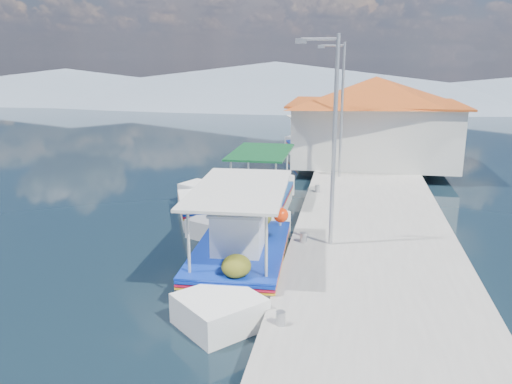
# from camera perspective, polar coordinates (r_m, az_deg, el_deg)

# --- Properties ---
(ground) EXTENTS (160.00, 160.00, 0.00)m
(ground) POSITION_cam_1_polar(r_m,az_deg,el_deg) (14.81, -10.56, -9.00)
(ground) COLOR black
(ground) RESTS_ON ground
(quay) EXTENTS (5.00, 44.00, 0.50)m
(quay) POSITION_cam_1_polar(r_m,az_deg,el_deg) (19.46, 12.52, -2.48)
(quay) COLOR #A8A59D
(quay) RESTS_ON ground
(bollards) EXTENTS (0.20, 17.20, 0.30)m
(bollards) POSITION_cam_1_polar(r_m,az_deg,el_deg) (18.65, 6.20, -1.68)
(bollards) COLOR #A5A8AD
(bollards) RESTS_ON quay
(main_caique) EXTENTS (2.70, 8.37, 2.76)m
(main_caique) POSITION_cam_1_polar(r_m,az_deg,el_deg) (14.59, -1.63, -6.85)
(main_caique) COLOR white
(main_caique) RESTS_ON ground
(caique_green_canopy) EXTENTS (2.14, 7.05, 2.64)m
(caique_green_canopy) POSITION_cam_1_polar(r_m,az_deg,el_deg) (20.37, 0.59, -0.92)
(caique_green_canopy) COLOR white
(caique_green_canopy) RESTS_ON ground
(caique_blue_hull) EXTENTS (3.18, 5.58, 1.07)m
(caique_blue_hull) POSITION_cam_1_polar(r_m,az_deg,el_deg) (19.58, -5.61, -1.97)
(caique_blue_hull) COLOR white
(caique_blue_hull) RESTS_ON ground
(caique_far) EXTENTS (3.59, 7.07, 2.59)m
(caique_far) POSITION_cam_1_polar(r_m,az_deg,el_deg) (31.29, 6.01, 4.71)
(caique_far) COLOR white
(caique_far) RESTS_ON ground
(harbor_building) EXTENTS (10.49, 10.49, 4.40)m
(harbor_building) POSITION_cam_1_polar(r_m,az_deg,el_deg) (27.80, 12.89, 7.94)
(harbor_building) COLOR silver
(harbor_building) RESTS_ON quay
(lamp_post_near) EXTENTS (1.21, 0.14, 6.00)m
(lamp_post_near) POSITION_cam_1_polar(r_m,az_deg,el_deg) (14.75, 8.31, 6.62)
(lamp_post_near) COLOR #A5A8AD
(lamp_post_near) RESTS_ON quay
(lamp_post_far) EXTENTS (1.21, 0.14, 6.00)m
(lamp_post_far) POSITION_cam_1_polar(r_m,az_deg,el_deg) (23.70, 9.25, 9.62)
(lamp_post_far) COLOR #A5A8AD
(lamp_post_far) RESTS_ON quay
(mountain_ridge) EXTENTS (171.40, 96.00, 5.50)m
(mountain_ridge) POSITION_cam_1_polar(r_m,az_deg,el_deg) (68.72, 11.94, 11.24)
(mountain_ridge) COLOR slate
(mountain_ridge) RESTS_ON ground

